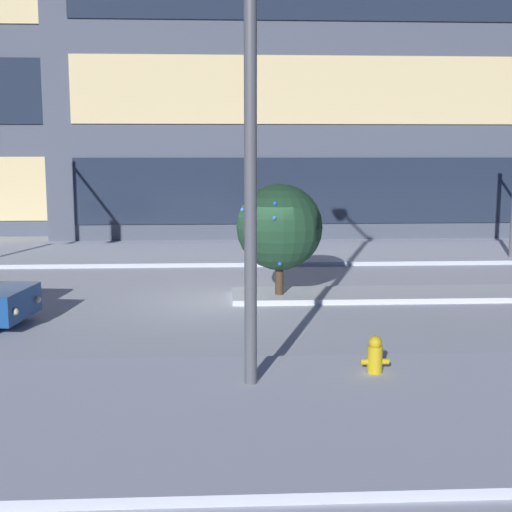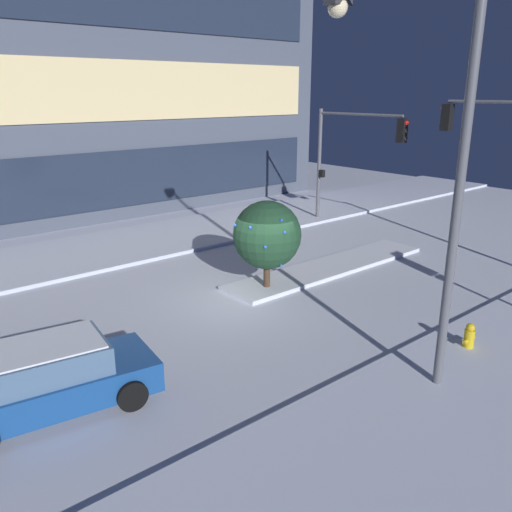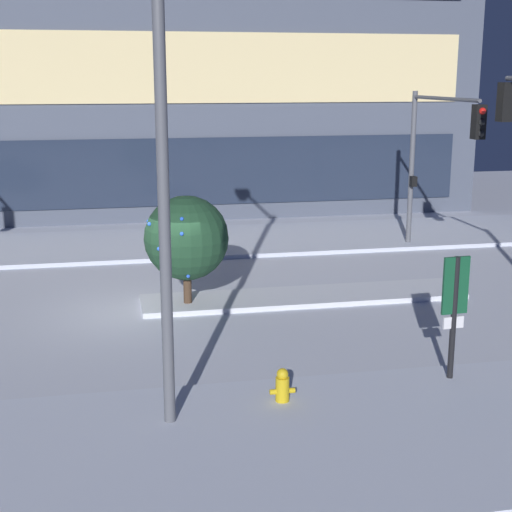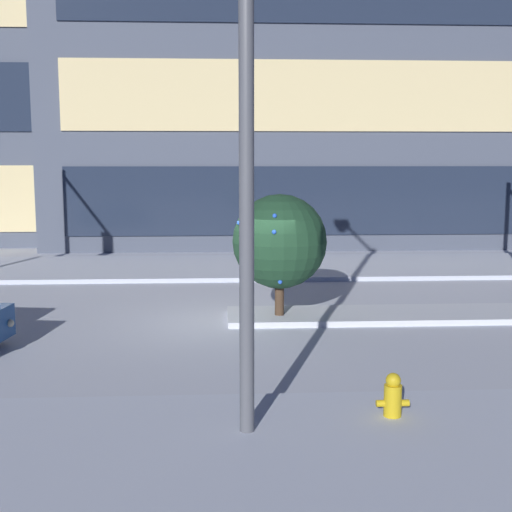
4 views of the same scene
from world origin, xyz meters
The scene contains 9 objects.
ground centered at (0.00, 0.00, 0.00)m, with size 52.00×52.00×0.00m, color silver.
curb_strip_near centered at (0.00, -7.96, 0.07)m, with size 52.00×5.20×0.14m, color silver.
curb_strip_far centered at (0.00, 7.96, 0.07)m, with size 52.00×5.20×0.14m, color silver.
median_strip centered at (4.23, 0.31, 0.07)m, with size 9.00×1.80×0.14m, color silver.
traffic_light_corner_far_right centered at (9.70, 4.10, 3.88)m, with size 0.32×5.13×5.55m.
street_lamp_arched centered at (-0.20, -5.96, 5.48)m, with size 0.77×3.40×8.47m.
fire_hydrant centered at (2.04, -6.41, 0.38)m, with size 0.48×0.26×0.78m.
parking_info_sign centered at (5.60, -5.98, 1.67)m, with size 0.55×0.12×2.64m.
decorated_tree_median centered at (0.97, 0.17, 1.91)m, with size 2.23×2.23×3.03m.
Camera 3 is at (-0.96, -19.04, 6.04)m, focal length 52.53 mm.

